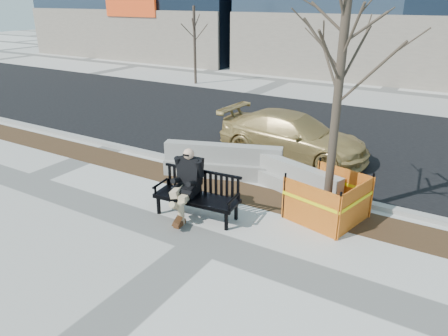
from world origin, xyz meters
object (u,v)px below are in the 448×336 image
Objects in this scene: sedan at (291,156)px; jersey_barrier_right at (292,192)px; tree_fence at (325,217)px; bench at (197,216)px; seated_man at (188,213)px; jersey_barrier_left at (223,176)px.

jersey_barrier_right is at bearing -153.35° from sedan.
sedan is at bearing 123.80° from tree_fence.
tree_fence is 1.95× the size of jersey_barrier_right.
bench is 0.29m from seated_man.
seated_man is at bearing -152.72° from tree_fence.
tree_fence is 4.22m from sedan.
jersey_barrier_left is at bearing 95.79° from seated_man.
jersey_barrier_right is (1.71, 2.46, 0.00)m from seated_man.
sedan is 2.80m from jersey_barrier_right.
jersey_barrier_right is (-1.25, 0.93, 0.00)m from tree_fence.
sedan is 1.68× the size of jersey_barrier_right.
seated_man reaches higher than bench.
tree_fence is 1.68× the size of jersey_barrier_left.
jersey_barrier_left is (-3.45, 0.92, 0.00)m from tree_fence.
jersey_barrier_right is at bearing 49.61° from seated_man.
bench is 3.10m from tree_fence.
bench is at bearing -11.47° from seated_man.
tree_fence is (2.68, 1.56, 0.00)m from bench.
tree_fence reaches higher than jersey_barrier_left.
bench is 2.87m from jersey_barrier_right.
tree_fence reaches higher than bench.
bench is at bearing -101.96° from jersey_barrier_right.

